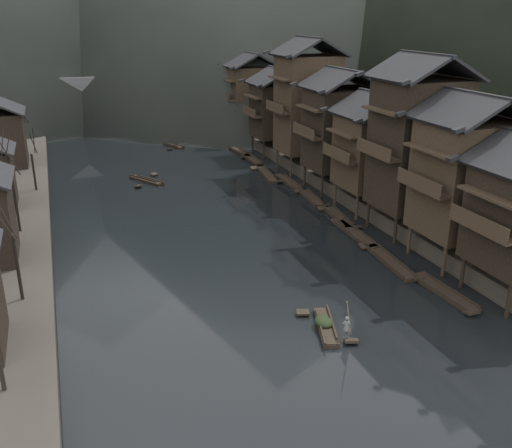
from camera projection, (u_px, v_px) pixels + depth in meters
name	position (u px, v px, depth m)	size (l,w,h in m)	color
water	(260.00, 285.00, 43.86)	(300.00, 300.00, 0.00)	black
right_bank	(382.00, 139.00, 89.85)	(40.00, 200.00, 1.80)	#2D2823
stilt_houses	(347.00, 115.00, 63.24)	(9.00, 67.60, 17.05)	black
bare_trees	(17.00, 182.00, 47.46)	(3.89, 61.25, 7.77)	black
moored_sampans	(276.00, 177.00, 71.51)	(3.18, 74.55, 0.47)	black
midriver_boats	(160.00, 162.00, 79.10)	(10.40, 23.61, 0.45)	black
stone_bridge	(128.00, 96.00, 105.62)	(40.00, 6.00, 9.00)	#4C4C4F
hero_sampan	(326.00, 326.00, 37.68)	(2.47, 5.18, 0.44)	black
cargo_heap	(324.00, 317.00, 37.65)	(1.14, 1.49, 0.68)	black
boatman	(347.00, 324.00, 35.98)	(0.57, 0.37, 1.56)	slate
bamboo_pole	(352.00, 284.00, 35.06)	(0.06, 0.06, 4.55)	#8C7A51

